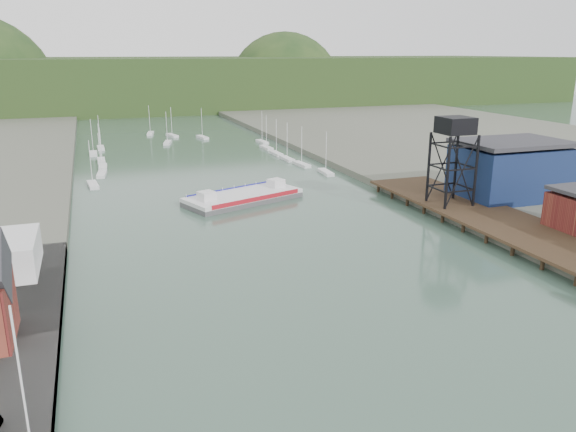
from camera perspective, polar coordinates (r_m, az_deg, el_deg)
east_pier at (r=100.43m, az=21.19°, el=-0.65°), size 14.00×70.00×2.45m
flagpole at (r=43.64m, az=-25.41°, el=-15.38°), size 0.16×0.16×12.00m
lift_tower at (r=106.37m, az=16.61°, el=8.29°), size 6.50×6.50×16.00m
blue_shed at (r=118.55m, az=21.63°, el=4.37°), size 20.50×14.50×11.30m
marina_sailboats at (r=170.47m, az=-10.07°, el=6.34°), size 57.71×92.65×0.90m
distant_hills at (r=330.02m, az=-15.79°, el=12.50°), size 500.00×120.00×80.00m
chain_ferry at (r=114.41m, az=-4.58°, el=1.96°), size 25.64×17.19×3.43m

